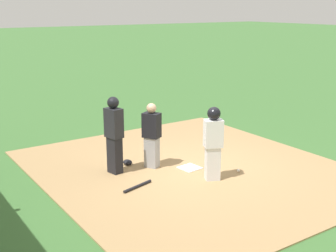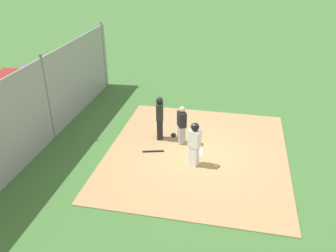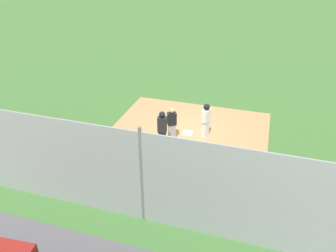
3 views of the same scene
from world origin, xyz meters
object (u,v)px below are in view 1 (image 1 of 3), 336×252
catcher (152,135)px  home_plate (190,168)px  baseball (238,171)px  runner (213,139)px  baseball_bat (138,186)px  umpire (114,133)px  catcher_mask (128,162)px

catcher → home_plate: bearing=-68.9°
home_plate → baseball: (0.81, 0.75, 0.03)m
runner → baseball_bat: 1.85m
baseball_bat → runner: bearing=-33.7°
umpire → runner: (1.53, 1.53, -0.01)m
baseball → umpire: bearing=-123.8°
home_plate → baseball_bat: size_ratio=0.57×
umpire → runner: umpire is taller
runner → baseball_bat: size_ratio=2.07×
umpire → home_plate: bearing=-36.6°
baseball_bat → umpire: bearing=73.3°
runner → baseball_bat: runner is taller
home_plate → catcher: 1.16m
catcher_mask → baseball: size_ratio=3.24×
catcher → umpire: size_ratio=0.87×
catcher_mask → home_plate: bearing=46.6°
catcher → baseball: catcher is taller
umpire → catcher_mask: 1.01m
home_plate → catcher_mask: size_ratio=1.83×
umpire → runner: bearing=-56.5°
umpire → baseball_bat: 1.35m
catcher → baseball: size_ratio=20.32×
baseball_bat → catcher_mask: 1.40m
umpire → baseball: size_ratio=23.35×
baseball → baseball_bat: bearing=-102.4°
catcher → runner: 1.53m
catcher → umpire: umpire is taller
catcher → runner: runner is taller
umpire → catcher_mask: umpire is taller
umpire → runner: 2.17m
home_plate → catcher_mask: bearing=-133.4°
runner → catcher: bearing=49.7°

